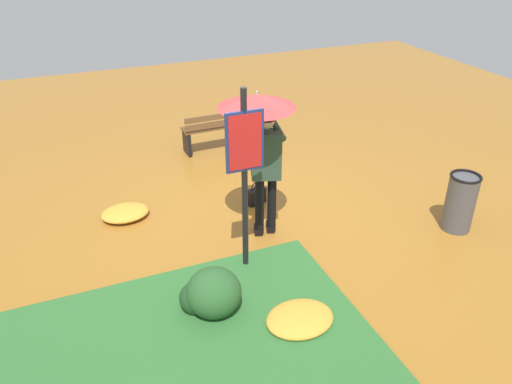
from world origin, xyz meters
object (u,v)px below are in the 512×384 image
Objects in this scene: handbag at (256,196)px; trash_bin at (460,202)px; info_sign_post at (245,162)px; person_with_umbrella at (261,129)px; park_bench at (221,129)px.

handbag is 2.89m from trash_bin.
info_sign_post is at bearing 62.93° from handbag.
person_with_umbrella reaches higher than park_bench.
person_with_umbrella is 1.65m from handbag.
person_with_umbrella is at bearing -19.40° from trash_bin.
trash_bin is (-3.04, 0.30, -1.03)m from info_sign_post.
trash_bin is (-2.15, 3.82, 0.02)m from park_bench.
person_with_umbrella is at bearing 81.53° from park_bench.
person_with_umbrella is 1.46× the size of park_bench.
person_with_umbrella is 2.45× the size of trash_bin.
info_sign_post is 1.64× the size of park_bench.
info_sign_post is 3.22m from trash_bin.
person_with_umbrella is 3.16m from park_bench.
trash_bin reaches higher than handbag.
info_sign_post is (0.45, 0.61, -0.11)m from person_with_umbrella.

